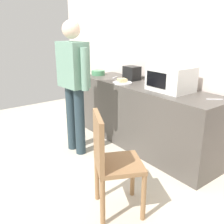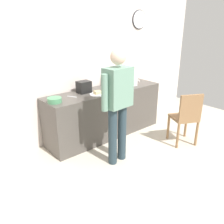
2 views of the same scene
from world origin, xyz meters
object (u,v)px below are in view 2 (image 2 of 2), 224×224
Objects in this scene: microwave at (121,78)px; wooden_chair at (186,116)px; person_standing at (118,99)px; spoon_utensil at (139,81)px; toaster at (84,87)px; sandwich_plate at (98,94)px; salad_bowl at (55,100)px; fork_utensil at (72,97)px.

wooden_chair is (0.40, -1.21, -0.51)m from microwave.
spoon_utensil is at bearing 33.47° from person_standing.
person_standing is at bearing -93.06° from toaster.
wooden_chair is at bearing -43.16° from sandwich_plate.
person_standing is (-0.05, -0.94, 0.02)m from toaster.
spoon_utensil is (1.99, 0.15, -0.03)m from salad_bowl.
fork_utensil is at bearing 105.82° from person_standing.
microwave is 0.29× the size of person_standing.
person_standing reaches higher than fork_utensil.
sandwich_plate is at bearing 77.64° from person_standing.
sandwich_plate is at bearing -69.45° from toaster.
microwave reaches higher than salad_bowl.
person_standing is at bearing -74.18° from fork_utensil.
sandwich_plate is at bearing -24.61° from fork_utensil.
person_standing reaches higher than wooden_chair.
salad_bowl is at bearing -165.82° from toaster.
fork_utensil is at bearing 140.93° from wooden_chair.
toaster is at bearing 86.94° from person_standing.
sandwich_plate reaches higher than fork_utensil.
spoon_utensil is at bearing 6.83° from microwave.
microwave is 2.27× the size of toaster.
sandwich_plate is 0.70m from person_standing.
microwave reaches higher than toaster.
sandwich_plate is 1.59× the size of spoon_utensil.
microwave is at bearing 3.24° from salad_bowl.
person_standing reaches higher than microwave.
salad_bowl is at bearing -175.75° from spoon_utensil.
microwave is at bearing -173.17° from spoon_utensil.
sandwich_plate is at bearing 136.84° from wooden_chair.
salad_bowl is 0.66m from toaster.
person_standing is at bearing -52.84° from salad_bowl.
wooden_chair reaches higher than spoon_utensil.
fork_utensil is 0.10× the size of person_standing.
salad_bowl is 2.19m from wooden_chair.
toaster is at bearing 179.41° from spoon_utensil.
toaster is 0.94m from person_standing.
spoon_utensil is at bearing 4.25° from salad_bowl.
sandwich_plate is 1.23× the size of toaster.
salad_bowl is at bearing 148.39° from wooden_chair.
microwave reaches higher than spoon_utensil.
spoon_utensil is 1.68m from person_standing.
salad_bowl is (-0.74, 0.10, 0.02)m from sandwich_plate.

